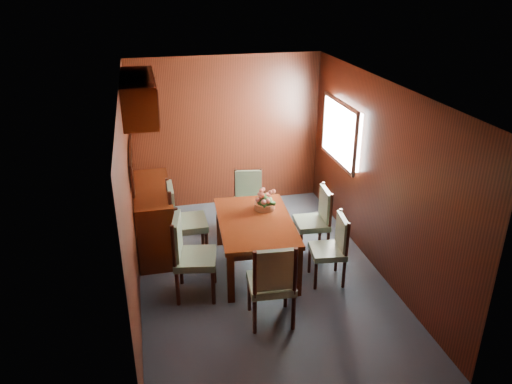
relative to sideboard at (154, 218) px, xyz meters
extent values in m
plane|color=#303941|center=(1.25, -1.00, -0.45)|extent=(4.50, 4.50, 0.00)
cube|color=black|center=(-0.25, -1.00, 0.75)|extent=(0.02, 4.50, 2.40)
cube|color=black|center=(2.75, -1.00, 0.75)|extent=(0.02, 4.50, 2.40)
cube|color=black|center=(1.25, 1.25, 0.75)|extent=(3.00, 0.02, 2.40)
cube|color=black|center=(1.25, -3.25, 0.75)|extent=(3.00, 0.02, 2.40)
cube|color=black|center=(1.25, -1.00, 1.95)|extent=(3.00, 4.50, 0.02)
cube|color=white|center=(2.73, 0.10, 1.00)|extent=(0.14, 1.10, 0.80)
cube|color=#B2B2B7|center=(2.66, 0.10, 1.00)|extent=(0.04, 1.20, 0.90)
cube|color=black|center=(-0.22, 0.00, 0.83)|extent=(0.03, 1.36, 0.41)
cube|color=silver|center=(-0.20, 0.00, 0.83)|extent=(0.01, 1.30, 0.35)
cube|color=black|center=(-0.05, 0.00, 1.68)|extent=(0.40, 1.40, 0.50)
cube|color=black|center=(0.00, 0.00, 0.00)|extent=(0.48, 1.40, 0.90)
cube|color=black|center=(0.79, -1.47, -0.13)|extent=(0.09, 0.09, 0.63)
cube|color=black|center=(1.58, -1.52, -0.13)|extent=(0.09, 0.09, 0.63)
cube|color=black|center=(0.88, -0.13, -0.13)|extent=(0.09, 0.09, 0.63)
cube|color=black|center=(1.67, -0.18, -0.13)|extent=(0.09, 0.09, 0.63)
cube|color=black|center=(1.23, -0.83, 0.14)|extent=(0.90, 1.41, 0.09)
cube|color=black|center=(1.23, -0.83, 0.21)|extent=(1.01, 1.52, 0.05)
cylinder|color=black|center=(0.26, -0.98, -0.24)|extent=(0.05, 0.05, 0.42)
cylinder|color=black|center=(0.18, -1.40, -0.24)|extent=(0.05, 0.05, 0.42)
cylinder|color=black|center=(0.66, -1.05, -0.24)|extent=(0.05, 0.05, 0.42)
cylinder|color=black|center=(0.58, -1.47, -0.24)|extent=(0.05, 0.05, 0.42)
cube|color=#5F7B5D|center=(0.42, -1.23, 0.03)|extent=(0.55, 0.57, 0.09)
cylinder|color=black|center=(0.25, -0.98, 0.31)|extent=(0.05, 0.05, 0.56)
cylinder|color=black|center=(0.17, -1.40, 0.31)|extent=(0.05, 0.05, 0.56)
cube|color=#5F7B5D|center=(0.23, -1.19, 0.33)|extent=(0.14, 0.45, 0.47)
cylinder|color=black|center=(0.22, -0.12, -0.24)|extent=(0.05, 0.05, 0.43)
cylinder|color=black|center=(0.22, -0.56, -0.24)|extent=(0.05, 0.05, 0.43)
cylinder|color=black|center=(0.64, -0.12, -0.24)|extent=(0.05, 0.05, 0.43)
cylinder|color=black|center=(0.64, -0.56, -0.24)|extent=(0.05, 0.05, 0.43)
cube|color=#5F7B5D|center=(0.43, -0.34, 0.05)|extent=(0.48, 0.51, 0.09)
cylinder|color=black|center=(0.21, -0.12, 0.33)|extent=(0.05, 0.05, 0.57)
cylinder|color=black|center=(0.21, -0.56, 0.33)|extent=(0.05, 0.05, 0.57)
cube|color=#5F7B5D|center=(0.23, -0.34, 0.35)|extent=(0.07, 0.46, 0.48)
cylinder|color=black|center=(2.17, -1.51, -0.27)|extent=(0.04, 0.04, 0.36)
cylinder|color=black|center=(2.22, -1.15, -0.27)|extent=(0.04, 0.04, 0.36)
cylinder|color=black|center=(1.83, -1.47, -0.27)|extent=(0.04, 0.04, 0.36)
cylinder|color=black|center=(1.87, -1.10, -0.27)|extent=(0.04, 0.04, 0.36)
cube|color=#5F7B5D|center=(2.02, -1.31, -0.04)|extent=(0.45, 0.47, 0.07)
cylinder|color=black|center=(2.18, -1.51, 0.20)|extent=(0.04, 0.04, 0.47)
cylinder|color=black|center=(2.23, -1.15, 0.20)|extent=(0.04, 0.04, 0.47)
cube|color=#5F7B5D|center=(2.19, -1.33, 0.22)|extent=(0.10, 0.39, 0.40)
cylinder|color=black|center=(2.23, -0.81, -0.26)|extent=(0.04, 0.04, 0.38)
cylinder|color=black|center=(2.26, -0.43, -0.26)|extent=(0.04, 0.04, 0.38)
cylinder|color=black|center=(1.86, -0.78, -0.26)|extent=(0.04, 0.04, 0.38)
cylinder|color=black|center=(1.89, -0.40, -0.26)|extent=(0.04, 0.04, 0.38)
cube|color=#5F7B5D|center=(2.06, -0.61, -0.01)|extent=(0.46, 0.48, 0.08)
cylinder|color=black|center=(2.24, -0.81, 0.24)|extent=(0.04, 0.04, 0.50)
cylinder|color=black|center=(2.27, -0.43, 0.24)|extent=(0.04, 0.04, 0.50)
cube|color=#5F7B5D|center=(2.23, -0.62, 0.26)|extent=(0.09, 0.41, 0.43)
cylinder|color=black|center=(0.93, -2.08, -0.25)|extent=(0.05, 0.05, 0.41)
cylinder|color=black|center=(1.35, -2.11, -0.25)|extent=(0.05, 0.05, 0.41)
cylinder|color=black|center=(0.96, -1.69, -0.25)|extent=(0.05, 0.05, 0.41)
cylinder|color=black|center=(1.38, -1.72, -0.25)|extent=(0.05, 0.05, 0.41)
cube|color=#5F7B5D|center=(1.15, -1.90, 0.02)|extent=(0.51, 0.50, 0.08)
cylinder|color=black|center=(0.93, -2.09, 0.29)|extent=(0.05, 0.05, 0.54)
cylinder|color=black|center=(1.35, -2.12, 0.29)|extent=(0.05, 0.05, 0.54)
cube|color=#5F7B5D|center=(1.14, -2.09, 0.31)|extent=(0.44, 0.10, 0.46)
cylinder|color=black|center=(1.58, 0.34, -0.27)|extent=(0.04, 0.04, 0.36)
cylinder|color=black|center=(1.22, 0.40, -0.27)|extent=(0.04, 0.04, 0.36)
cylinder|color=black|center=(1.52, -0.01, -0.27)|extent=(0.04, 0.04, 0.36)
cylinder|color=black|center=(1.15, 0.06, -0.27)|extent=(0.04, 0.04, 0.36)
cube|color=#5F7B5D|center=(1.37, 0.20, -0.03)|extent=(0.49, 0.48, 0.07)
cylinder|color=black|center=(1.58, 0.34, 0.21)|extent=(0.04, 0.04, 0.48)
cylinder|color=black|center=(1.22, 0.41, 0.21)|extent=(0.04, 0.04, 0.48)
cube|color=#5F7B5D|center=(1.40, 0.36, 0.23)|extent=(0.39, 0.12, 0.41)
cylinder|color=#C0673A|center=(1.42, -0.53, 0.28)|extent=(0.27, 0.27, 0.08)
sphere|color=#1F4617|center=(1.42, -0.53, 0.34)|extent=(0.21, 0.21, 0.21)
camera|label=1|loc=(-0.02, -6.23, 3.12)|focal=35.00mm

